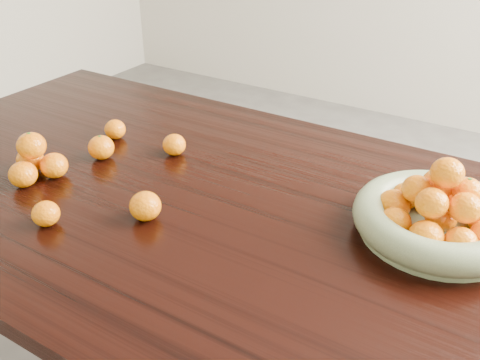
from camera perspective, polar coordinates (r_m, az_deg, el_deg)
The scene contains 8 objects.
dining_table at distance 1.23m, azimuth -0.57°, elevation -6.15°, with size 2.00×1.00×0.75m.
fruit_bowl at distance 1.13m, azimuth 20.36°, elevation -3.65°, with size 0.33×0.33×0.17m.
orange_pyramid at distance 1.35m, azimuth -21.05°, elevation 1.91°, with size 0.14×0.13×0.12m.
loose_orange_0 at distance 1.40m, azimuth -14.59°, elevation 3.38°, with size 0.07×0.07×0.06m, color orange.
loose_orange_1 at distance 1.17m, azimuth -20.00°, elevation -3.39°, with size 0.06×0.06×0.05m, color orange.
loose_orange_2 at distance 1.13m, azimuth -10.06°, elevation -2.75°, with size 0.07×0.07×0.06m, color orange.
loose_orange_3 at distance 1.51m, azimuth -13.18°, elevation 5.29°, with size 0.06×0.06×0.05m, color orange.
loose_orange_4 at distance 1.39m, azimuth -7.03°, elevation 3.76°, with size 0.06×0.06×0.06m, color orange.
Camera 1 is at (0.54, -0.84, 1.38)m, focal length 40.00 mm.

